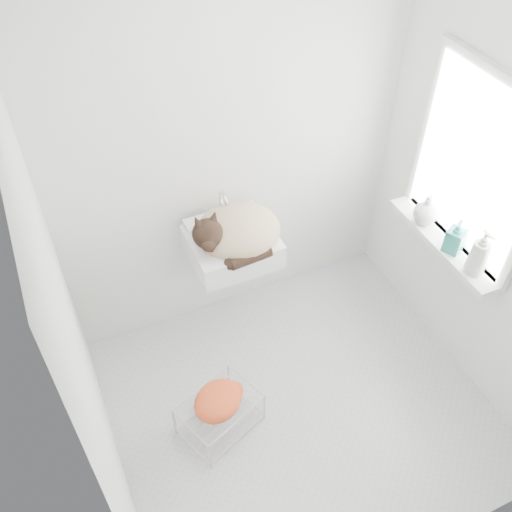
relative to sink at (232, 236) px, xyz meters
name	(u,v)px	position (x,y,z in m)	size (l,w,h in m)	color
floor	(299,405)	(0.12, -0.74, -0.85)	(2.20, 2.00, 0.02)	#BDBEBF
back_wall	(232,152)	(0.12, 0.26, 0.40)	(2.20, 0.02, 2.50)	silver
right_wall	(499,203)	(1.22, -0.74, 0.40)	(0.02, 2.00, 2.50)	silver
left_wall	(77,341)	(-0.98, -0.74, 0.40)	(0.02, 2.00, 2.50)	silver
window_glass	(476,167)	(1.20, -0.54, 0.50)	(0.01, 0.80, 1.00)	white
window_frame	(474,168)	(1.19, -0.54, 0.50)	(0.04, 0.90, 1.10)	white
windowsill	(443,242)	(1.13, -0.54, -0.02)	(0.16, 0.88, 0.04)	white
sink	(232,236)	(0.00, 0.00, 0.00)	(0.51, 0.45, 0.20)	white
faucet	(220,200)	(0.00, 0.18, 0.14)	(0.19, 0.13, 0.19)	silver
cat	(234,232)	(0.01, -0.02, 0.04)	(0.57, 0.50, 0.33)	#CFAC86
wire_rack	(220,412)	(-0.37, -0.67, -0.70)	(0.44, 0.31, 0.26)	silver
towel	(218,404)	(-0.39, -0.70, -0.56)	(0.30, 0.21, 0.12)	#CD8700
bottle_a	(473,271)	(1.12, -0.82, 0.00)	(0.10, 0.10, 0.25)	beige
bottle_b	(451,250)	(1.12, -0.63, 0.00)	(0.10, 0.10, 0.22)	#227869
bottle_c	(423,221)	(1.12, -0.35, 0.00)	(0.15, 0.15, 0.19)	silver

